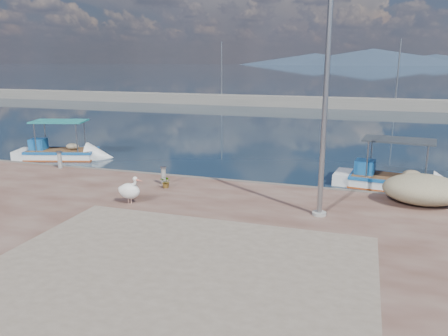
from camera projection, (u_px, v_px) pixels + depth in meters
ground at (186, 238)px, 13.27m from camera, size 1400.00×1400.00×0.00m
quay_patch at (175, 271)px, 10.08m from camera, size 9.00×7.00×0.01m
breakwater at (321, 102)px, 50.10m from camera, size 120.00×2.20×7.50m
mountains at (369, 58)px, 610.37m from camera, size 370.00×280.00×22.00m
boat_left at (61, 155)px, 24.03m from camera, size 5.35×3.04×2.45m
boat_right at (394, 184)px, 18.44m from camera, size 5.25×2.30×2.45m
pelican at (130, 190)px, 14.79m from camera, size 1.03×0.58×0.98m
lamp_post at (325, 110)px, 13.01m from camera, size 0.44×0.96×7.00m
bollard_near at (164, 175)px, 17.11m from camera, size 0.24×0.24×0.72m
bollard_far at (60, 159)px, 19.71m from camera, size 0.25×0.25×0.78m
potted_plant at (166, 182)px, 16.67m from camera, size 0.49×0.45×0.48m
net_pile_c at (423, 190)px, 14.71m from camera, size 2.61×1.87×1.03m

